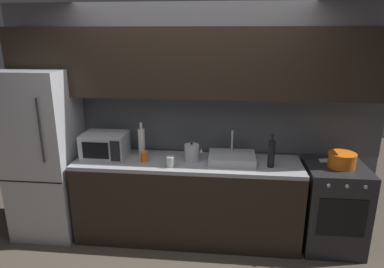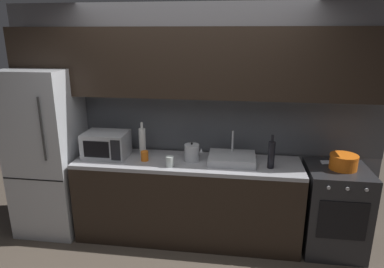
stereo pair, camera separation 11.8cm
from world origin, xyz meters
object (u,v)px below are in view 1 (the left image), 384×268
object	(u,v)px
wine_bottle_white	(142,142)
kettle	(192,153)
refrigerator	(45,154)
cooking_pot	(342,160)
microwave	(105,145)
oven_range	(332,207)
wine_bottle_dark	(271,153)
mug_clear	(170,162)
mug_orange	(144,157)

from	to	relation	value
wine_bottle_white	kettle	bearing A→B (deg)	-9.65
refrigerator	cooking_pot	size ratio (longest dim) A/B	6.84
kettle	microwave	bearing A→B (deg)	179.64
oven_range	wine_bottle_dark	xyz separation A→B (m)	(-0.67, -0.07, 0.59)
wine_bottle_white	refrigerator	bearing A→B (deg)	-174.20
oven_range	microwave	size ratio (longest dim) A/B	1.96
cooking_pot	wine_bottle_dark	bearing A→B (deg)	-173.97
wine_bottle_dark	wine_bottle_white	distance (m)	1.37
mug_clear	kettle	bearing A→B (deg)	44.02
oven_range	refrigerator	bearing A→B (deg)	179.98
wine_bottle_dark	microwave	bearing A→B (deg)	176.94
wine_bottle_white	mug_clear	size ratio (longest dim) A/B	3.48
wine_bottle_dark	cooking_pot	size ratio (longest dim) A/B	1.27
refrigerator	oven_range	xyz separation A→B (m)	(3.09, -0.00, -0.47)
refrigerator	mug_orange	xyz separation A→B (m)	(1.12, -0.05, 0.03)
cooking_pot	refrigerator	bearing A→B (deg)	-180.00
mug_orange	cooking_pot	world-z (taller)	cooking_pot
microwave	kettle	bearing A→B (deg)	-0.36
oven_range	kettle	size ratio (longest dim) A/B	4.45
oven_range	wine_bottle_dark	bearing A→B (deg)	-173.80
mug_orange	wine_bottle_white	bearing A→B (deg)	112.08
microwave	wine_bottle_white	world-z (taller)	wine_bottle_white
wine_bottle_white	wine_bottle_dark	bearing A→B (deg)	-7.61
oven_range	kettle	world-z (taller)	kettle
oven_range	microwave	world-z (taller)	microwave
oven_range	cooking_pot	bearing A→B (deg)	2.42
oven_range	mug_clear	size ratio (longest dim) A/B	8.42
refrigerator	wine_bottle_dark	distance (m)	2.42
refrigerator	wine_bottle_white	bearing A→B (deg)	5.80
wine_bottle_dark	refrigerator	bearing A→B (deg)	178.24
oven_range	mug_clear	bearing A→B (deg)	-174.00
microwave	kettle	distance (m)	0.94
oven_range	cooking_pot	size ratio (longest dim) A/B	3.35
wine_bottle_white	cooking_pot	distance (m)	2.07
mug_orange	cooking_pot	bearing A→B (deg)	1.50
refrigerator	mug_clear	distance (m)	1.43
mug_orange	mug_clear	xyz separation A→B (m)	(0.30, -0.12, 0.00)
wine_bottle_white	cooking_pot	world-z (taller)	wine_bottle_white
wine_bottle_white	mug_orange	xyz separation A→B (m)	(0.06, -0.16, -0.11)
microwave	mug_orange	world-z (taller)	microwave
wine_bottle_dark	wine_bottle_white	size ratio (longest dim) A/B	0.92
wine_bottle_white	cooking_pot	size ratio (longest dim) A/B	1.39
oven_range	mug_orange	world-z (taller)	mug_orange
oven_range	mug_clear	distance (m)	1.76
mug_orange	wine_bottle_dark	bearing A→B (deg)	-0.97
refrigerator	kettle	xyz separation A→B (m)	(1.62, 0.01, 0.07)
oven_range	wine_bottle_dark	size ratio (longest dim) A/B	2.63
microwave	mug_clear	world-z (taller)	microwave
mug_orange	kettle	bearing A→B (deg)	7.52
cooking_pot	mug_orange	bearing A→B (deg)	-178.50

